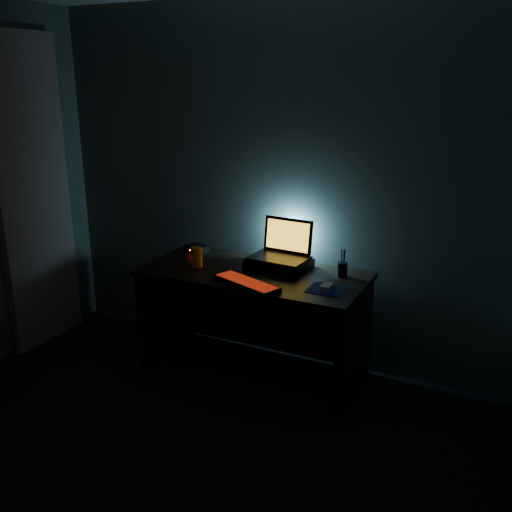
{
  "coord_description": "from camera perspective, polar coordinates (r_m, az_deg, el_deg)",
  "views": [
    {
      "loc": [
        1.58,
        -1.6,
        2.0
      ],
      "look_at": [
        0.04,
        1.57,
        0.88
      ],
      "focal_mm": 40.0,
      "sensor_mm": 36.0,
      "label": 1
    }
  ],
  "objects": [
    {
      "name": "juice_glass",
      "position": [
        3.9,
        -5.94,
        -0.11
      ],
      "size": [
        0.1,
        0.1,
        0.13
      ],
      "primitive_type": "cylinder",
      "rotation": [
        0.0,
        0.0,
        -0.34
      ],
      "color": "orange",
      "rests_on": "desk"
    },
    {
      "name": "mousepad",
      "position": [
        3.5,
        7.08,
        -3.34
      ],
      "size": [
        0.22,
        0.2,
        0.0
      ],
      "primitive_type": "cube",
      "rotation": [
        0.0,
        0.0,
        0.0
      ],
      "color": "navy",
      "rests_on": "desk"
    },
    {
      "name": "curtain",
      "position": [
        4.55,
        -21.31,
        5.66
      ],
      "size": [
        0.06,
        0.65,
        2.3
      ],
      "primitive_type": "cube",
      "color": "#BBA995",
      "rests_on": "ground"
    },
    {
      "name": "keyboard",
      "position": [
        3.55,
        -0.96,
        -2.72
      ],
      "size": [
        0.49,
        0.31,
        0.03
      ],
      "rotation": [
        0.0,
        0.0,
        -0.36
      ],
      "color": "black",
      "rests_on": "desk"
    },
    {
      "name": "laptop",
      "position": [
        3.88,
        2.67,
        0.7
      ],
      "size": [
        0.4,
        0.31,
        0.26
      ],
      "rotation": [
        0.0,
        0.0,
        -0.08
      ],
      "color": "black",
      "rests_on": "riser"
    },
    {
      "name": "riser",
      "position": [
        3.86,
        2.3,
        -0.77
      ],
      "size": [
        0.42,
        0.33,
        0.06
      ],
      "primitive_type": "cube",
      "rotation": [
        0.0,
        0.0,
        -0.08
      ],
      "color": "black",
      "rests_on": "desk"
    },
    {
      "name": "mouse",
      "position": [
        3.5,
        7.09,
        -3.08
      ],
      "size": [
        0.06,
        0.1,
        0.03
      ],
      "primitive_type": "cube",
      "rotation": [
        0.0,
        0.0,
        0.0
      ],
      "color": "#95959A",
      "rests_on": "mousepad"
    },
    {
      "name": "room",
      "position": [
        2.37,
        -17.86,
        -1.65
      ],
      "size": [
        3.5,
        4.0,
        2.5
      ],
      "color": "black",
      "rests_on": "ground"
    },
    {
      "name": "pen_cup",
      "position": [
        3.74,
        8.63,
        -1.35
      ],
      "size": [
        0.08,
        0.08,
        0.09
      ],
      "primitive_type": "cylinder",
      "rotation": [
        0.0,
        0.0,
        0.17
      ],
      "color": "black",
      "rests_on": "desk"
    },
    {
      "name": "router",
      "position": [
        4.24,
        -5.97,
        0.75
      ],
      "size": [
        0.18,
        0.17,
        0.05
      ],
      "rotation": [
        0.0,
        0.0,
        -0.34
      ],
      "color": "black",
      "rests_on": "desk"
    },
    {
      "name": "desk",
      "position": [
        3.93,
        0.06,
        -4.9
      ],
      "size": [
        1.5,
        0.7,
        0.75
      ],
      "color": "black",
      "rests_on": "ground"
    }
  ]
}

